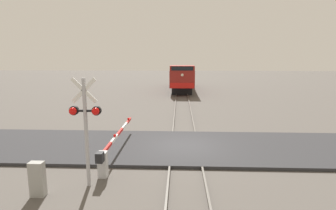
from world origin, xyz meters
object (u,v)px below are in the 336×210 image
at_px(locomotive, 182,77).
at_px(crossing_signal, 85,120).
at_px(crossing_gate, 109,150).
at_px(utility_cabinet, 37,179).

height_order(locomotive, crossing_signal, crossing_signal).
distance_m(locomotive, crossing_gate, 28.72).
bearing_deg(crossing_signal, locomotive, 82.95).
xyz_separation_m(crossing_gate, utility_cabinet, (-1.87, -2.72, -0.13)).
bearing_deg(crossing_signal, utility_cabinet, -150.76).
height_order(crossing_gate, utility_cabinet, utility_cabinet).
bearing_deg(locomotive, crossing_gate, -96.84).
xyz_separation_m(crossing_signal, utility_cabinet, (-1.53, -0.85, -1.96)).
relative_size(locomotive, crossing_gate, 2.13).
relative_size(crossing_signal, crossing_gate, 0.60).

